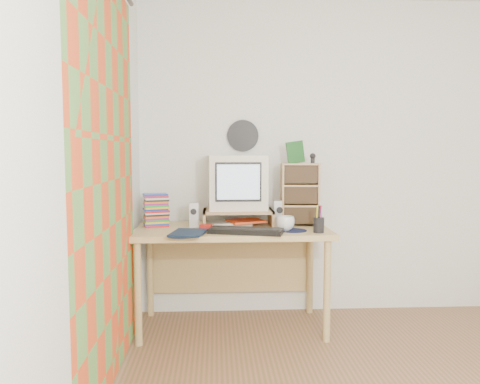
{
  "coord_description": "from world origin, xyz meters",
  "views": [
    {
      "loc": [
        -1.15,
        -2.0,
        1.3
      ],
      "look_at": [
        -0.97,
        1.33,
        1.02
      ],
      "focal_mm": 35.0,
      "sensor_mm": 36.0,
      "label": 1
    }
  ],
  "objects": [
    {
      "name": "keyboard",
      "position": [
        -0.94,
        1.14,
        0.77
      ],
      "size": [
        0.53,
        0.29,
        0.03
      ],
      "primitive_type": "cube",
      "rotation": [
        0.0,
        0.0,
        -0.27
      ],
      "color": "black",
      "rests_on": "desk"
    },
    {
      "name": "curtain",
      "position": [
        -1.71,
        0.48,
        1.15
      ],
      "size": [
        0.0,
        2.2,
        2.2
      ],
      "primitive_type": "plane",
      "rotation": [
        1.57,
        0.0,
        1.57
      ],
      "color": "#E44C20",
      "rests_on": "left_wall"
    },
    {
      "name": "pen_cup",
      "position": [
        -0.44,
        1.14,
        0.82
      ],
      "size": [
        0.09,
        0.09,
        0.15
      ],
      "primitive_type": null,
      "rotation": [
        0.0,
        0.0,
        0.25
      ],
      "color": "black",
      "rests_on": "desk"
    },
    {
      "name": "desk",
      "position": [
        -1.03,
        1.44,
        0.62
      ],
      "size": [
        1.4,
        0.7,
        0.75
      ],
      "color": "#DBB676",
      "rests_on": "floor"
    },
    {
      "name": "dvd_stack",
      "position": [
        -1.59,
        1.47,
        0.87
      ],
      "size": [
        0.2,
        0.16,
        0.24
      ],
      "primitive_type": null,
      "rotation": [
        0.0,
        0.0,
        0.27
      ],
      "color": "brown",
      "rests_on": "desk"
    },
    {
      "name": "speaker_right",
      "position": [
        -0.68,
        1.44,
        0.85
      ],
      "size": [
        0.08,
        0.08,
        0.19
      ],
      "primitive_type": "cube",
      "rotation": [
        0.0,
        0.0,
        -0.11
      ],
      "color": "silver",
      "rests_on": "desk"
    },
    {
      "name": "webcam",
      "position": [
        -0.43,
        1.45,
        1.26
      ],
      "size": [
        0.05,
        0.05,
        0.07
      ],
      "primitive_type": null,
      "rotation": [
        0.0,
        0.0,
        -0.13
      ],
      "color": "black",
      "rests_on": "cd_rack"
    },
    {
      "name": "diary",
      "position": [
        -1.44,
        1.11,
        0.78
      ],
      "size": [
        0.29,
        0.24,
        0.05
      ],
      "primitive_type": "imported",
      "rotation": [
        0.0,
        0.0,
        -0.18
      ],
      "color": "#0E1C34",
      "rests_on": "desk"
    },
    {
      "name": "speaker_left",
      "position": [
        -1.31,
        1.45,
        0.84
      ],
      "size": [
        0.07,
        0.07,
        0.18
      ],
      "primitive_type": "cube",
      "rotation": [
        0.0,
        0.0,
        0.08
      ],
      "color": "silver",
      "rests_on": "desk"
    },
    {
      "name": "game_box",
      "position": [
        -0.55,
        1.49,
        1.3
      ],
      "size": [
        0.13,
        0.04,
        0.16
      ],
      "primitive_type": "cube",
      "rotation": [
        0.0,
        0.0,
        0.09
      ],
      "color": "#164F1A",
      "rests_on": "cd_rack"
    },
    {
      "name": "mousepad",
      "position": [
        -0.61,
        1.23,
        0.75
      ],
      "size": [
        0.21,
        0.21,
        0.0
      ],
      "primitive_type": "cylinder",
      "rotation": [
        0.0,
        0.0,
        -0.1
      ],
      "color": "#0F1932",
      "rests_on": "desk"
    },
    {
      "name": "monitor_riser",
      "position": [
        -0.98,
        1.48,
        0.84
      ],
      "size": [
        0.52,
        0.3,
        0.12
      ],
      "color": "#AB7F5A",
      "rests_on": "desk"
    },
    {
      "name": "left_wall",
      "position": [
        -1.75,
        0.0,
        1.25
      ],
      "size": [
        0.0,
        3.5,
        3.5
      ],
      "primitive_type": "plane",
      "rotation": [
        1.57,
        0.0,
        1.57
      ],
      "color": "white",
      "rests_on": "floor"
    },
    {
      "name": "back_wall",
      "position": [
        0.0,
        1.75,
        1.25
      ],
      "size": [
        3.5,
        0.0,
        3.5
      ],
      "primitive_type": "plane",
      "rotation": [
        1.57,
        0.0,
        0.0
      ],
      "color": "white",
      "rests_on": "floor"
    },
    {
      "name": "mug",
      "position": [
        -0.66,
        1.24,
        0.8
      ],
      "size": [
        0.15,
        0.15,
        0.1
      ],
      "primitive_type": "imported",
      "rotation": [
        0.0,
        0.0,
        0.19
      ],
      "color": "white",
      "rests_on": "desk"
    },
    {
      "name": "red_box",
      "position": [
        -1.22,
        1.27,
        0.77
      ],
      "size": [
        0.09,
        0.07,
        0.04
      ],
      "primitive_type": "cube",
      "rotation": [
        0.0,
        0.0,
        -0.25
      ],
      "color": "red",
      "rests_on": "desk"
    },
    {
      "name": "crt_monitor",
      "position": [
        -0.98,
        1.53,
        1.07
      ],
      "size": [
        0.44,
        0.44,
        0.41
      ],
      "primitive_type": "cube",
      "rotation": [
        0.0,
        0.0,
        0.03
      ],
      "color": "silver",
      "rests_on": "monitor_riser"
    },
    {
      "name": "wall_disc",
      "position": [
        -0.93,
        1.73,
        1.43
      ],
      "size": [
        0.25,
        0.02,
        0.25
      ],
      "primitive_type": "cylinder",
      "rotation": [
        1.57,
        0.0,
        0.0
      ],
      "color": "black",
      "rests_on": "back_wall"
    },
    {
      "name": "papers",
      "position": [
        -1.0,
        1.49,
        0.77
      ],
      "size": [
        0.36,
        0.31,
        0.04
      ],
      "primitive_type": null,
      "rotation": [
        0.0,
        0.0,
        0.35
      ],
      "color": "silver",
      "rests_on": "desk"
    },
    {
      "name": "cd_rack",
      "position": [
        -0.51,
        1.47,
        0.98
      ],
      "size": [
        0.29,
        0.17,
        0.47
      ],
      "primitive_type": "cube",
      "rotation": [
        0.0,
        0.0,
        -0.06
      ],
      "color": "#AB7F5A",
      "rests_on": "desk"
    }
  ]
}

